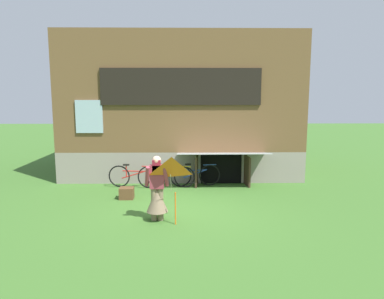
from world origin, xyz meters
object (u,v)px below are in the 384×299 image
(person, at_px, (157,194))
(wooden_crate, at_px, (127,193))
(kite, at_px, (172,173))
(bicycle_blue, at_px, (195,175))
(bicycle_yellow, at_px, (170,176))
(bicycle_red, at_px, (134,176))

(person, bearing_deg, wooden_crate, 136.34)
(kite, height_order, bicycle_blue, kite)
(bicycle_blue, relative_size, bicycle_yellow, 1.02)
(person, relative_size, kite, 1.00)
(person, xyz_separation_m, wooden_crate, (-1.05, 1.85, -0.50))
(person, relative_size, bicycle_yellow, 0.95)
(bicycle_blue, xyz_separation_m, bicycle_red, (-2.04, -0.16, 0.00))
(bicycle_red, relative_size, wooden_crate, 4.21)
(person, bearing_deg, bicycle_blue, 89.71)
(bicycle_blue, bearing_deg, person, -114.44)
(person, height_order, bicycle_blue, person)
(bicycle_yellow, bearing_deg, bicycle_red, -166.00)
(bicycle_red, bearing_deg, wooden_crate, -82.26)
(kite, distance_m, bicycle_yellow, 3.79)
(person, distance_m, bicycle_blue, 3.46)
(bicycle_red, bearing_deg, kite, -59.96)
(bicycle_blue, relative_size, wooden_crate, 4.16)
(person, xyz_separation_m, bicycle_yellow, (0.16, 3.20, -0.29))
(bicycle_yellow, bearing_deg, wooden_crate, -121.06)
(bicycle_red, bearing_deg, bicycle_yellow, 11.93)
(kite, bearing_deg, bicycle_blue, 80.50)
(bicycle_blue, bearing_deg, kite, -106.96)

